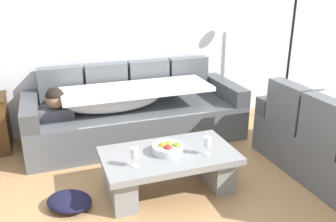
% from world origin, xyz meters
% --- Properties ---
extents(ground_plane, '(14.00, 14.00, 0.00)m').
position_xyz_m(ground_plane, '(0.00, 0.00, 0.00)').
color(ground_plane, tan).
extents(back_wall, '(9.00, 0.10, 2.70)m').
position_xyz_m(back_wall, '(0.00, 2.15, 1.35)').
color(back_wall, silver).
rests_on(back_wall, ground_plane).
extents(couch_along_wall, '(2.53, 0.92, 0.88)m').
position_xyz_m(couch_along_wall, '(0.11, 1.63, 0.33)').
color(couch_along_wall, '#53585D').
rests_on(couch_along_wall, ground_plane).
extents(coffee_table, '(1.20, 0.68, 0.38)m').
position_xyz_m(coffee_table, '(0.15, 0.43, 0.24)').
color(coffee_table, gray).
rests_on(coffee_table, ground_plane).
extents(fruit_bowl, '(0.28, 0.28, 0.10)m').
position_xyz_m(fruit_bowl, '(0.14, 0.44, 0.42)').
color(fruit_bowl, silver).
rests_on(fruit_bowl, coffee_table).
extents(wine_glass_near_left, '(0.07, 0.07, 0.17)m').
position_xyz_m(wine_glass_near_left, '(-0.20, 0.29, 0.50)').
color(wine_glass_near_left, silver).
rests_on(wine_glass_near_left, coffee_table).
extents(wine_glass_near_right, '(0.07, 0.07, 0.17)m').
position_xyz_m(wine_glass_near_right, '(0.46, 0.29, 0.50)').
color(wine_glass_near_right, silver).
rests_on(wine_glass_near_right, coffee_table).
extents(floor_lamp, '(0.33, 0.31, 1.95)m').
position_xyz_m(floor_lamp, '(2.21, 1.56, 1.12)').
color(floor_lamp, black).
rests_on(floor_lamp, ground_plane).
extents(crumpled_garment, '(0.51, 0.50, 0.12)m').
position_xyz_m(crumpled_garment, '(-0.75, 0.45, 0.06)').
color(crumpled_garment, '#191933').
rests_on(crumpled_garment, ground_plane).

